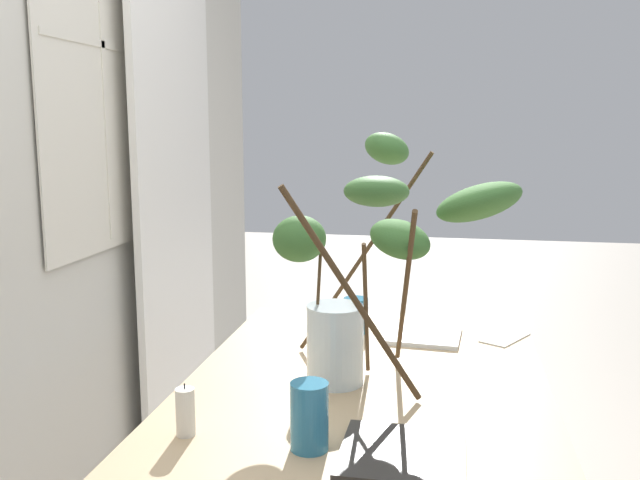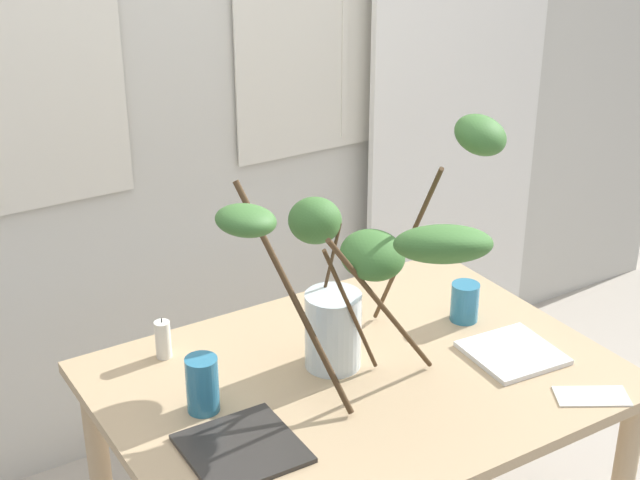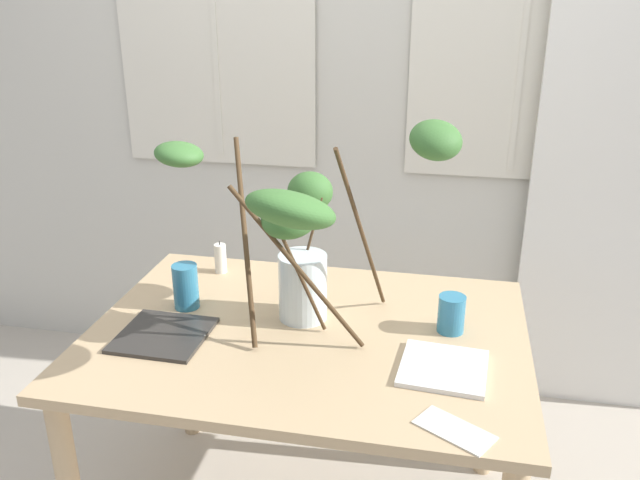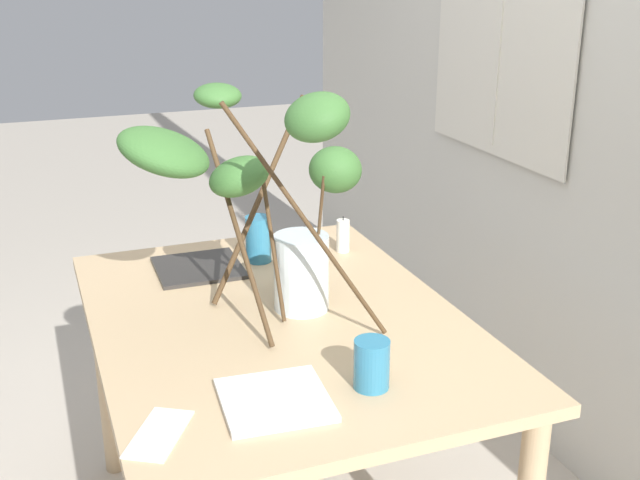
{
  "view_description": "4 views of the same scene",
  "coord_description": "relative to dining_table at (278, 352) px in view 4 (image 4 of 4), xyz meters",
  "views": [
    {
      "loc": [
        -1.71,
        -0.19,
        1.43
      ],
      "look_at": [
        -0.07,
        0.11,
        1.14
      ],
      "focal_mm": 38.65,
      "sensor_mm": 36.0,
      "label": 1
    },
    {
      "loc": [
        -1.17,
        -1.7,
        2.09
      ],
      "look_at": [
        -0.09,
        0.05,
        1.15
      ],
      "focal_mm": 53.05,
      "sensor_mm": 36.0,
      "label": 2
    },
    {
      "loc": [
        0.38,
        -1.67,
        1.73
      ],
      "look_at": [
        0.02,
        0.1,
        1.01
      ],
      "focal_mm": 37.04,
      "sensor_mm": 36.0,
      "label": 3
    },
    {
      "loc": [
        1.81,
        -0.57,
        1.66
      ],
      "look_at": [
        -0.01,
        0.12,
        0.96
      ],
      "focal_mm": 44.56,
      "sensor_mm": 36.0,
      "label": 4
    }
  ],
  "objects": [
    {
      "name": "dining_table",
      "position": [
        0.0,
        0.0,
        0.0
      ],
      "size": [
        1.28,
        0.94,
        0.76
      ],
      "color": "tan",
      "rests_on": "ground"
    },
    {
      "name": "vase_with_branches",
      "position": [
        -0.0,
        -0.03,
        0.44
      ],
      "size": [
        0.86,
        0.64,
        0.67
      ],
      "color": "silver",
      "rests_on": "dining_table"
    },
    {
      "name": "drinking_glass_blue_left",
      "position": [
        -0.41,
        0.07,
        0.17
      ],
      "size": [
        0.08,
        0.08,
        0.14
      ],
      "primitive_type": "cylinder",
      "color": "teal",
      "rests_on": "dining_table"
    },
    {
      "name": "drinking_glass_blue_right",
      "position": [
        0.41,
        0.08,
        0.16
      ],
      "size": [
        0.08,
        0.08,
        0.11
      ],
      "primitive_type": "cylinder",
      "color": "teal",
      "rests_on": "dining_table"
    },
    {
      "name": "plate_square_left",
      "position": [
        -0.4,
        -0.12,
        0.11
      ],
      "size": [
        0.26,
        0.26,
        0.01
      ],
      "primitive_type": "cube",
      "rotation": [
        0.0,
        0.0,
        -0.02
      ],
      "color": "#2D2B28",
      "rests_on": "dining_table"
    },
    {
      "name": "plate_square_right",
      "position": [
        0.4,
        -0.14,
        0.11
      ],
      "size": [
        0.24,
        0.24,
        0.01
      ],
      "primitive_type": "cube",
      "rotation": [
        0.0,
        0.0,
        -0.08
      ],
      "color": "white",
      "rests_on": "dining_table"
    },
    {
      "name": "napkin_folded",
      "position": [
        0.43,
        -0.39,
        0.1
      ],
      "size": [
        0.2,
        0.17,
        0.0
      ],
      "primitive_type": "cube",
      "rotation": [
        0.0,
        0.0,
        -0.54
      ],
      "color": "silver",
      "rests_on": "dining_table"
    },
    {
      "name": "pillar_candle",
      "position": [
        -0.39,
        0.35,
        0.16
      ],
      "size": [
        0.04,
        0.04,
        0.12
      ],
      "color": "silver",
      "rests_on": "dining_table"
    }
  ]
}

